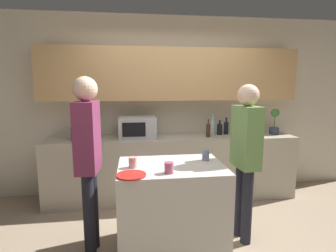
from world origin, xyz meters
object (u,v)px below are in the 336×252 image
Objects in this scene: cup_0 at (169,168)px; cup_2 at (206,155)px; toaster at (82,133)px; potted_plant at (275,121)px; plate_on_island at (131,175)px; bottle_1 at (212,127)px; bottle_4 at (236,127)px; person_left at (88,151)px; cup_1 at (133,162)px; bottle_2 at (220,129)px; bottle_3 at (226,128)px; person_center at (246,150)px; bottle_0 at (208,130)px; microwave at (137,127)px.

cup_0 is 0.56m from cup_2.
toaster is 0.66× the size of potted_plant.
bottle_1 is at bearing 52.74° from plate_on_island.
bottle_4 is 0.19× the size of person_left.
cup_1 is at bearing 147.30° from cup_0.
toaster is at bearing -162.66° from person_left.
bottle_2 is (-0.84, 0.07, -0.11)m from potted_plant.
bottle_4 is at bearing -0.21° from toaster.
bottle_3 is 1.30m from person_center.
potted_plant is 3.50× the size of cup_2.
bottle_4 is 0.20× the size of person_center.
bottle_2 is at bearing 130.21° from person_left.
bottle_1 is 2.84× the size of cup_2.
person_center is (1.59, 0.02, -0.05)m from person_left.
bottle_0 is 1.01× the size of plate_on_island.
bottle_2 is at bearing 46.05° from cup_1.
potted_plant is 0.96m from bottle_1.
cup_0 is at bearing -129.48° from bottle_4.
microwave reaches higher than cup_1.
cup_2 is at bearing 79.38° from person_center.
cup_2 is (-0.44, -1.20, -0.10)m from bottle_1.
toaster reaches higher than cup_2.
microwave is 1.62× the size of bottle_1.
bottle_1 is at bearing -170.32° from bottle_3.
bottle_3 is (1.35, 0.11, -0.05)m from microwave.
bottle_0 is 0.80× the size of bottle_4.
toaster is at bearing 180.00° from potted_plant.
bottle_3 is (0.34, 0.19, -0.00)m from bottle_0.
bottle_2 is 2.14m from person_left.
potted_plant is 2.50m from cup_1.
bottle_0 is at bearing 130.50° from person_left.
cup_2 is (0.69, -1.13, -0.12)m from microwave.
potted_plant is at bearing -0.00° from toaster.
plate_on_island is 0.15× the size of person_center.
microwave is at bearing 121.21° from cup_2.
bottle_0 is at bearing -170.77° from bottle_4.
person_left is (-1.96, -1.19, 0.00)m from bottle_4.
bottle_2 is at bearing 175.35° from potted_plant.
cup_1 is 0.45m from person_left.
bottle_4 is at bearing -179.23° from potted_plant.
bottle_2 is 0.86× the size of plate_on_island.
person_left is 1.04× the size of person_center.
toaster is at bearing 142.09° from cup_2.
cup_1 is 0.76m from cup_2.
person_left reaches higher than bottle_2.
plate_on_island is 2.54× the size of cup_1.
person_left reaches higher than toaster.
microwave is 1.47m from bottle_4.
bottle_0 is at bearing -0.90° from person_center.
bottle_1 is at bearing -6.42° from person_center.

